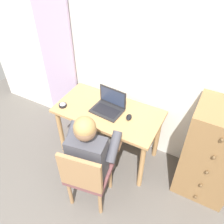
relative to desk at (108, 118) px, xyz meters
name	(u,v)px	position (x,y,z in m)	size (l,w,h in m)	color
wall_back	(145,61)	(0.24, 0.38, 0.62)	(4.80, 0.05, 2.50)	silver
curtain_panel	(56,50)	(-0.90, 0.31, 0.50)	(0.50, 0.03, 2.26)	#B29EBC
desk	(108,118)	(0.00, 0.00, 0.00)	(1.20, 0.62, 0.75)	tan
dresser	(212,154)	(1.17, 0.08, -0.06)	(0.55, 0.51, 1.16)	olive
chair	(86,175)	(0.13, -0.69, -0.15)	(0.48, 0.47, 0.87)	brown
person_seated	(92,150)	(0.10, -0.51, 0.04)	(0.59, 0.63, 1.19)	#4C4C4C
laptop	(109,106)	(-0.01, 0.02, 0.16)	(0.36, 0.28, 0.24)	#232326
computer_mouse	(129,117)	(0.26, 0.00, 0.13)	(0.06, 0.10, 0.03)	black
desk_clock	(63,105)	(-0.50, -0.18, 0.13)	(0.09, 0.09, 0.03)	black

